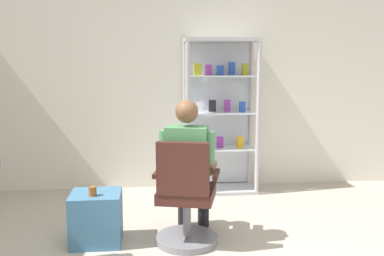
% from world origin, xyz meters
% --- Properties ---
extents(back_wall, '(6.00, 0.10, 2.70)m').
position_xyz_m(back_wall, '(0.00, 3.00, 1.35)').
color(back_wall, silver).
rests_on(back_wall, ground).
extents(display_cabinet_main, '(0.90, 0.45, 1.90)m').
position_xyz_m(display_cabinet_main, '(0.40, 2.76, 0.97)').
color(display_cabinet_main, '#B7B7BC').
rests_on(display_cabinet_main, ground).
extents(office_chair, '(0.62, 0.59, 0.96)m').
position_xyz_m(office_chair, '(-0.16, 1.11, 0.39)').
color(office_chair, slate).
rests_on(office_chair, ground).
extents(seated_shopkeeper, '(0.55, 0.62, 1.29)m').
position_xyz_m(seated_shopkeeper, '(-0.12, 1.27, 0.71)').
color(seated_shopkeeper, black).
rests_on(seated_shopkeeper, ground).
extents(storage_crate, '(0.44, 0.40, 0.46)m').
position_xyz_m(storage_crate, '(-0.96, 1.25, 0.23)').
color(storage_crate, teal).
rests_on(storage_crate, ground).
extents(tea_glass, '(0.07, 0.07, 0.08)m').
position_xyz_m(tea_glass, '(-0.97, 1.18, 0.50)').
color(tea_glass, brown).
rests_on(tea_glass, storage_crate).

